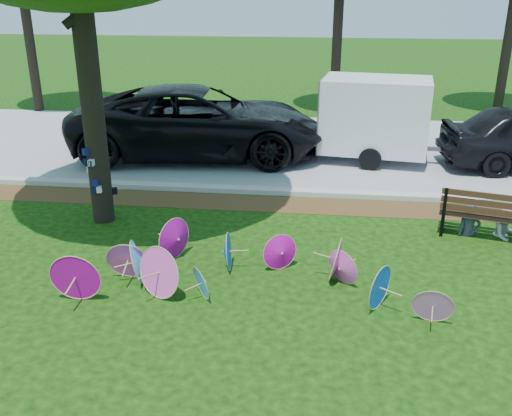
% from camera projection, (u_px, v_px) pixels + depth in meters
% --- Properties ---
extents(ground, '(90.00, 90.00, 0.00)m').
position_uv_depth(ground, '(209.00, 308.00, 8.82)').
color(ground, black).
rests_on(ground, ground).
extents(mulch_strip, '(90.00, 1.00, 0.01)m').
position_uv_depth(mulch_strip, '(247.00, 203.00, 12.96)').
color(mulch_strip, '#472D16').
rests_on(mulch_strip, ground).
extents(curb, '(90.00, 0.30, 0.12)m').
position_uv_depth(curb, '(251.00, 190.00, 13.59)').
color(curb, '#B7B5AD').
rests_on(curb, ground).
extents(street, '(90.00, 8.00, 0.01)m').
position_uv_depth(street, '(268.00, 146.00, 17.43)').
color(street, gray).
rests_on(street, ground).
extents(parasol_pile, '(6.19, 2.14, 0.87)m').
position_uv_depth(parasol_pile, '(218.00, 265.00, 9.35)').
color(parasol_pile, blue).
rests_on(parasol_pile, ground).
extents(black_van, '(7.38, 3.95, 1.97)m').
position_uv_depth(black_van, '(199.00, 122.00, 16.09)').
color(black_van, black).
rests_on(black_van, ground).
extents(cargo_trailer, '(3.05, 2.16, 2.58)m').
position_uv_depth(cargo_trailer, '(375.00, 115.00, 15.55)').
color(cargo_trailer, silver).
rests_on(cargo_trailer, ground).
extents(park_bench, '(2.04, 1.17, 1.00)m').
position_uv_depth(park_bench, '(491.00, 213.00, 11.10)').
color(park_bench, black).
rests_on(park_bench, ground).
extents(person_left, '(0.52, 0.40, 1.29)m').
position_uv_depth(person_left, '(472.00, 204.00, 11.13)').
color(person_left, '#3B3F51').
rests_on(person_left, ground).
extents(person_right, '(0.70, 0.64, 1.17)m').
position_uv_depth(person_right, '(509.00, 209.00, 11.07)').
color(person_right, silver).
rests_on(person_right, ground).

